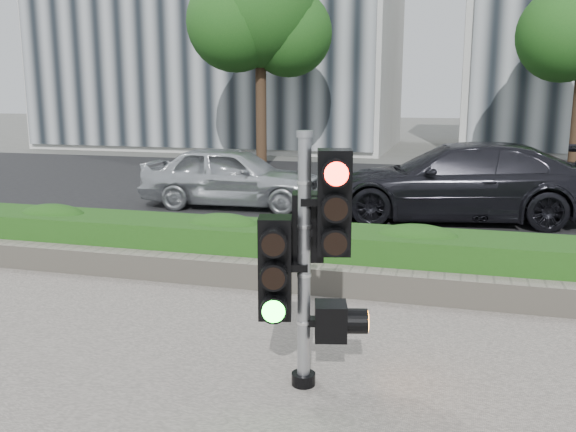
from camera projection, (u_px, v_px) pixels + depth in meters
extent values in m
plane|color=#51514C|center=(243.00, 351.00, 6.04)|extent=(120.00, 120.00, 0.00)
cube|color=black|center=(375.00, 193.00, 15.48)|extent=(60.00, 13.00, 0.02)
cube|color=gray|center=(315.00, 262.00, 9.00)|extent=(60.00, 0.25, 0.12)
cube|color=gray|center=(293.00, 277.00, 7.79)|extent=(12.00, 0.32, 0.34)
cube|color=#317624|center=(305.00, 252.00, 8.37)|extent=(12.00, 1.00, 0.68)
cylinder|color=black|center=(261.00, 108.00, 20.51)|extent=(0.36, 0.36, 4.03)
sphere|color=#154614|center=(260.00, 10.00, 19.88)|extent=(3.74, 3.74, 3.74)
sphere|color=#154614|center=(289.00, 33.00, 20.14)|extent=(2.88, 2.88, 2.88)
sphere|color=#154614|center=(235.00, 23.00, 19.75)|extent=(3.17, 3.17, 3.17)
sphere|color=#154614|center=(564.00, 35.00, 18.20)|extent=(2.82, 2.82, 2.82)
cylinder|color=black|center=(303.00, 379.00, 5.27)|extent=(0.21, 0.21, 0.10)
cylinder|color=gray|center=(304.00, 266.00, 5.07)|extent=(0.11, 0.11, 2.14)
cylinder|color=gray|center=(305.00, 134.00, 4.86)|extent=(0.14, 0.14, 0.05)
cube|color=#FF1107|center=(334.00, 202.00, 4.93)|extent=(0.33, 0.33, 0.85)
cube|color=#14E51E|center=(275.00, 267.00, 5.05)|extent=(0.33, 0.33, 0.85)
cube|color=black|center=(308.00, 226.00, 5.25)|extent=(0.33, 0.33, 0.58)
cube|color=orange|center=(331.00, 321.00, 5.19)|extent=(0.33, 0.33, 0.31)
imported|color=silver|center=(232.00, 176.00, 13.50)|extent=(4.09, 1.82, 1.37)
imported|color=black|center=(457.00, 181.00, 12.10)|extent=(5.53, 2.76, 1.54)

